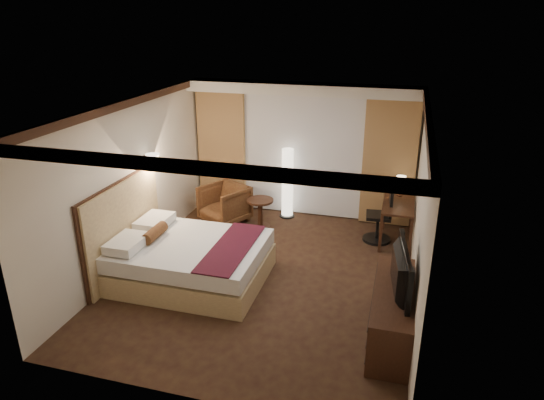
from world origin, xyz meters
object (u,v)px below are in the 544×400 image
(office_chair, at_px, (379,214))
(dresser, at_px, (392,313))
(armchair, at_px, (224,202))
(desk, at_px, (397,223))
(television, at_px, (394,265))
(floor_lamp, at_px, (287,183))
(bed, at_px, (192,261))
(side_table, at_px, (260,213))

(office_chair, height_order, dresser, office_chair)
(dresser, bearing_deg, armchair, 139.61)
(desk, relative_size, television, 0.96)
(television, bearing_deg, dresser, -97.30)
(television, bearing_deg, floor_lamp, 25.30)
(dresser, bearing_deg, television, 180.00)
(bed, relative_size, floor_lamp, 1.54)
(side_table, distance_m, desk, 2.58)
(bed, distance_m, television, 3.18)
(floor_lamp, distance_m, desk, 2.30)
(armchair, relative_size, desk, 0.74)
(television, bearing_deg, desk, -6.90)
(floor_lamp, xyz_separation_m, dresser, (2.25, -3.47, -0.38))
(side_table, height_order, floor_lamp, floor_lamp)
(side_table, height_order, office_chair, office_chair)
(television, bearing_deg, office_chair, -0.16)
(office_chair, bearing_deg, armchair, 173.81)
(dresser, bearing_deg, bed, 168.66)
(side_table, bearing_deg, floor_lamp, 59.08)
(side_table, distance_m, dresser, 3.86)
(armchair, height_order, floor_lamp, floor_lamp)
(bed, xyz_separation_m, floor_lamp, (0.82, 2.85, 0.40))
(armchair, distance_m, desk, 3.34)
(desk, height_order, office_chair, office_chair)
(floor_lamp, bearing_deg, television, -57.41)
(dresser, bearing_deg, floor_lamp, 122.94)
(bed, xyz_separation_m, side_table, (0.44, 2.21, -0.04))
(armchair, bearing_deg, desk, 28.17)
(armchair, distance_m, side_table, 0.77)
(armchair, xyz_separation_m, office_chair, (3.01, -0.06, 0.12))
(side_table, xyz_separation_m, floor_lamp, (0.38, 0.64, 0.44))
(armchair, relative_size, office_chair, 0.78)
(bed, bearing_deg, office_chair, 39.36)
(floor_lamp, relative_size, office_chair, 1.36)
(office_chair, relative_size, television, 0.91)
(armchair, bearing_deg, office_chair, 27.19)
(armchair, distance_m, television, 4.47)
(desk, xyz_separation_m, television, (0.02, -2.87, 0.65))
(armchair, height_order, side_table, armchair)
(side_table, xyz_separation_m, dresser, (2.63, -2.83, 0.06))
(bed, height_order, desk, desk)
(bed, relative_size, desk, 2.00)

